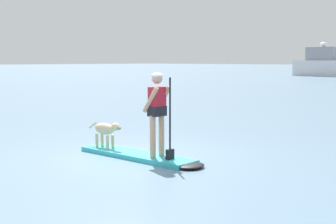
{
  "coord_description": "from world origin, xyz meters",
  "views": [
    {
      "loc": [
        7.28,
        -6.87,
        2.07
      ],
      "look_at": [
        0.0,
        1.0,
        0.9
      ],
      "focal_mm": 50.83,
      "sensor_mm": 36.0,
      "label": 1
    }
  ],
  "objects_px": {
    "dog": "(106,130)",
    "moored_boat_port": "(327,65)",
    "paddleboard": "(144,157)",
    "person_paddler": "(158,108)"
  },
  "relations": [
    {
      "from": "dog",
      "to": "person_paddler",
      "type": "bearing_deg",
      "value": 1.04
    },
    {
      "from": "person_paddler",
      "to": "moored_boat_port",
      "type": "distance_m",
      "value": 55.7
    },
    {
      "from": "person_paddler",
      "to": "dog",
      "type": "distance_m",
      "value": 1.7
    },
    {
      "from": "person_paddler",
      "to": "dog",
      "type": "height_order",
      "value": "person_paddler"
    },
    {
      "from": "person_paddler",
      "to": "dog",
      "type": "bearing_deg",
      "value": -178.96
    },
    {
      "from": "paddleboard",
      "to": "moored_boat_port",
      "type": "relative_size",
      "value": 0.35
    },
    {
      "from": "paddleboard",
      "to": "dog",
      "type": "xyz_separation_m",
      "value": [
        -1.19,
        -0.02,
        0.45
      ]
    },
    {
      "from": "dog",
      "to": "moored_boat_port",
      "type": "distance_m",
      "value": 55.19
    },
    {
      "from": "dog",
      "to": "moored_boat_port",
      "type": "bearing_deg",
      "value": 109.49
    },
    {
      "from": "paddleboard",
      "to": "dog",
      "type": "height_order",
      "value": "dog"
    }
  ]
}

